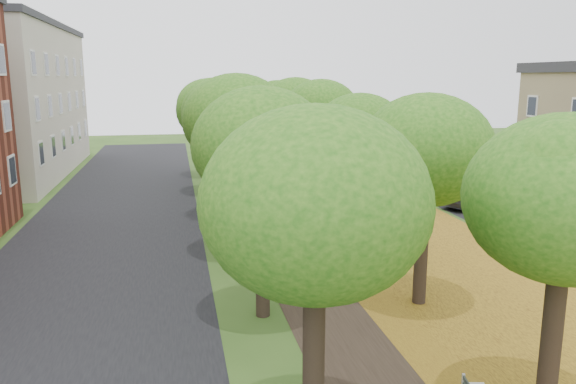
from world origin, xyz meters
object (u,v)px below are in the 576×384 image
car_silver (544,220)px  car_grey (477,196)px  car_red (531,210)px  car_white (456,187)px

car_silver → car_grey: (0.00, 5.51, -0.05)m
car_grey → car_red: bearing=168.7°
car_silver → car_red: size_ratio=0.93×
car_silver → car_white: (0.00, 7.86, -0.06)m
car_grey → car_white: bearing=-20.3°
car_red → car_grey: bearing=-14.7°
car_red → car_grey: size_ratio=1.00×
car_red → car_white: size_ratio=0.96×
car_silver → car_red: 1.87m
car_silver → car_white: car_silver is taller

